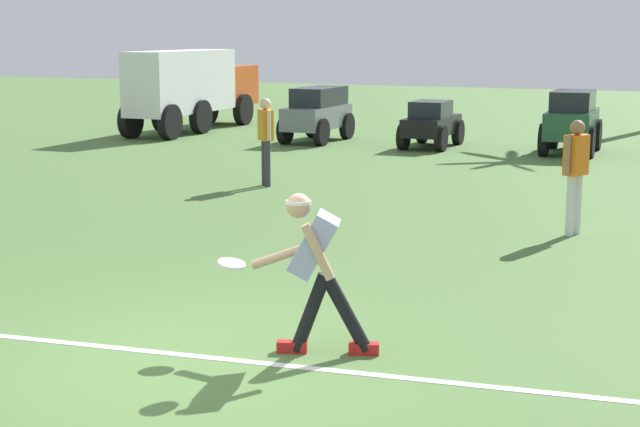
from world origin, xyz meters
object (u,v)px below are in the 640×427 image
at_px(parked_car_slot_a, 318,112).
at_px(parked_car_slot_b, 431,123).
at_px(frisbee_in_flight, 232,264).
at_px(teammate_near_sideline, 266,133).
at_px(teammate_midfield, 576,166).
at_px(parked_car_slot_c, 572,120).
at_px(box_truck, 192,86).
at_px(frisbee_thrower, 315,264).

xyz_separation_m(parked_car_slot_a, parked_car_slot_b, (2.98, -0.08, -0.16)).
height_order(frisbee_in_flight, parked_car_slot_a, parked_car_slot_a).
xyz_separation_m(teammate_near_sideline, teammate_midfield, (5.72, -2.12, 0.00)).
height_order(parked_car_slot_b, parked_car_slot_c, parked_car_slot_c).
height_order(teammate_midfield, box_truck, box_truck).
height_order(teammate_midfield, parked_car_slot_a, teammate_midfield).
relative_size(parked_car_slot_a, box_truck, 0.40).
height_order(parked_car_slot_c, box_truck, box_truck).
height_order(frisbee_thrower, parked_car_slot_a, frisbee_thrower).
xyz_separation_m(frisbee_in_flight, parked_car_slot_a, (-5.75, 15.04, -0.01)).
distance_m(teammate_midfield, parked_car_slot_b, 10.16).
bearing_deg(frisbee_thrower, frisbee_in_flight, -176.12).
bearing_deg(parked_car_slot_c, parked_car_slot_b, -176.56).
distance_m(frisbee_in_flight, box_truck, 18.89).
xyz_separation_m(frisbee_in_flight, teammate_midfield, (1.99, 5.99, 0.21)).
xyz_separation_m(frisbee_in_flight, teammate_near_sideline, (-3.73, 8.12, 0.21)).
xyz_separation_m(frisbee_thrower, teammate_near_sideline, (-4.50, 8.07, 0.15)).
bearing_deg(frisbee_in_flight, teammate_midfield, 71.65).
xyz_separation_m(frisbee_thrower, parked_car_slot_a, (-6.53, 14.99, -0.07)).
bearing_deg(frisbee_in_flight, parked_car_slot_c, 88.28).
bearing_deg(frisbee_in_flight, parked_car_slot_b, 100.51).
height_order(teammate_near_sideline, parked_car_slot_a, teammate_near_sideline).
height_order(parked_car_slot_a, parked_car_slot_c, parked_car_slot_c).
relative_size(parked_car_slot_b, parked_car_slot_c, 0.93).
bearing_deg(box_truck, parked_car_slot_a, -13.33).
bearing_deg(parked_car_slot_b, parked_car_slot_a, 178.47).
bearing_deg(box_truck, frisbee_in_flight, -58.16).
bearing_deg(parked_car_slot_c, frisbee_thrower, -88.79).
bearing_deg(frisbee_thrower, parked_car_slot_c, 91.21).
bearing_deg(parked_car_slot_a, teammate_near_sideline, -73.71).
bearing_deg(parked_car_slot_b, frisbee_in_flight, -79.49).
distance_m(teammate_near_sideline, parked_car_slot_b, 6.92).
distance_m(frisbee_thrower, teammate_near_sideline, 9.24).
bearing_deg(parked_car_slot_a, teammate_midfield, -49.46).
bearing_deg(teammate_near_sideline, frisbee_in_flight, -65.33).
distance_m(frisbee_in_flight, teammate_midfield, 6.32).
height_order(frisbee_thrower, parked_car_slot_c, parked_car_slot_c).
relative_size(teammate_midfield, parked_car_slot_a, 0.65).
bearing_deg(frisbee_in_flight, teammate_near_sideline, 114.67).
bearing_deg(box_truck, teammate_midfield, -40.06).
bearing_deg(frisbee_thrower, teammate_midfield, 78.46).
height_order(parked_car_slot_b, box_truck, box_truck).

